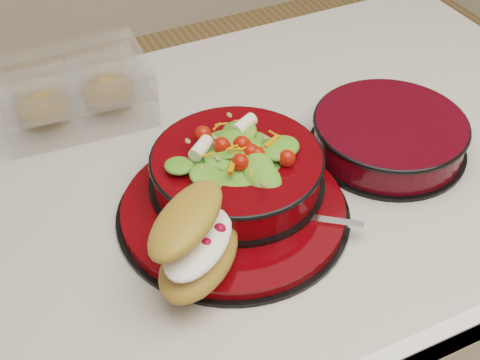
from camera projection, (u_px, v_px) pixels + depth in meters
name	position (u px, v px, depth m)	size (l,w,h in m)	color
island_counter	(234.00, 349.00, 1.27)	(1.24, 0.74, 0.90)	silver
dinner_plate	(234.00, 210.00, 0.90)	(0.32, 0.32, 0.02)	black
salad_bowl	(237.00, 163.00, 0.90)	(0.24, 0.24, 0.10)	black
croissant	(196.00, 241.00, 0.78)	(0.16, 0.17, 0.09)	#A16D31
fork	(299.00, 216.00, 0.87)	(0.13, 0.11, 0.00)	silver
pastry_box	(74.00, 90.00, 1.05)	(0.24, 0.18, 0.09)	white
extra_bowl	(389.00, 134.00, 0.99)	(0.24, 0.24, 0.05)	black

